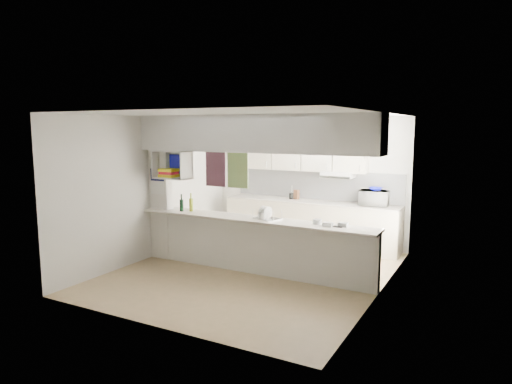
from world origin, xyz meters
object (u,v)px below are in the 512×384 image
Objects in this scene: microwave at (374,198)px; bowl at (376,189)px; wine_bottles at (186,205)px; dish_rack at (267,214)px.

microwave is 0.18m from bowl.
dish_rack is at bearing 2.06° from wine_bottles.
microwave is 1.62× the size of wine_bottles.
wine_bottles is (-2.82, -2.16, -0.20)m from bowl.
dish_rack is 1.57m from wine_bottles.
microwave is at bearing 77.10° from dish_rack.
microwave is 2.08× the size of bowl.
dish_rack is (-1.22, -2.10, -0.06)m from microwave.
bowl is 3.56m from wine_bottles.
wine_bottles is (-2.79, -2.16, -0.03)m from microwave.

